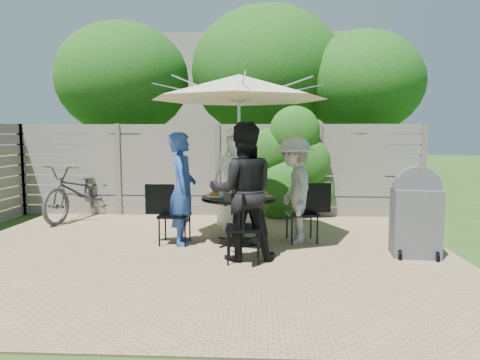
{
  "coord_description": "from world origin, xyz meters",
  "views": [
    {
      "loc": [
        0.87,
        -5.43,
        1.62
      ],
      "look_at": [
        0.54,
        1.03,
        0.94
      ],
      "focal_mm": 32.0,
      "sensor_mm": 36.0,
      "label": 1
    }
  ],
  "objects_px": {
    "coffee_cup": "(245,190)",
    "bicycle": "(80,191)",
    "plate_left": "(215,195)",
    "plate_right": "(263,195)",
    "chair_back": "(235,213)",
    "person_front": "(243,192)",
    "plate_back": "(238,192)",
    "glass_right": "(256,191)",
    "bbq_grill": "(416,216)",
    "person_back": "(236,180)",
    "syrup_jug": "(235,191)",
    "glass_left": "(222,193)",
    "person_left": "(183,189)",
    "person_right": "(294,190)",
    "chair_right": "(303,225)",
    "chair_left": "(174,227)",
    "patio_table": "(239,211)",
    "umbrella": "(239,87)",
    "chair_front": "(243,242)",
    "plate_front": "(240,198)",
    "glass_front": "(247,194)"
  },
  "relations": [
    {
      "from": "syrup_jug",
      "to": "umbrella",
      "type": "bearing_deg",
      "value": -33.33
    },
    {
      "from": "chair_left",
      "to": "glass_left",
      "type": "relative_size",
      "value": 6.47
    },
    {
      "from": "person_left",
      "to": "person_right",
      "type": "relative_size",
      "value": 1.04
    },
    {
      "from": "chair_front",
      "to": "plate_back",
      "type": "xyz_separation_m",
      "value": [
        -0.15,
        1.32,
        0.47
      ]
    },
    {
      "from": "plate_right",
      "to": "bicycle",
      "type": "xyz_separation_m",
      "value": [
        -3.54,
        1.72,
        -0.2
      ]
    },
    {
      "from": "chair_left",
      "to": "chair_front",
      "type": "height_order",
      "value": "chair_front"
    },
    {
      "from": "chair_right",
      "to": "glass_left",
      "type": "height_order",
      "value": "chair_right"
    },
    {
      "from": "person_back",
      "to": "plate_front",
      "type": "height_order",
      "value": "person_back"
    },
    {
      "from": "syrup_jug",
      "to": "glass_right",
      "type": "bearing_deg",
      "value": 16.22
    },
    {
      "from": "patio_table",
      "to": "chair_left",
      "type": "xyz_separation_m",
      "value": [
        -0.96,
        -0.11,
        -0.23
      ]
    },
    {
      "from": "patio_table",
      "to": "plate_front",
      "type": "xyz_separation_m",
      "value": [
        0.04,
        -0.36,
        0.24
      ]
    },
    {
      "from": "patio_table",
      "to": "person_front",
      "type": "xyz_separation_m",
      "value": [
        0.09,
        -0.82,
        0.39
      ]
    },
    {
      "from": "chair_front",
      "to": "plate_right",
      "type": "relative_size",
      "value": 3.51
    },
    {
      "from": "plate_back",
      "to": "glass_right",
      "type": "distance_m",
      "value": 0.37
    },
    {
      "from": "coffee_cup",
      "to": "patio_table",
      "type": "bearing_deg",
      "value": -107.96
    },
    {
      "from": "patio_table",
      "to": "umbrella",
      "type": "xyz_separation_m",
      "value": [
        0.0,
        -0.0,
        1.81
      ]
    },
    {
      "from": "chair_left",
      "to": "glass_front",
      "type": "distance_m",
      "value": 1.22
    },
    {
      "from": "umbrella",
      "to": "glass_left",
      "type": "relative_size",
      "value": 20.32
    },
    {
      "from": "coffee_cup",
      "to": "person_left",
      "type": "bearing_deg",
      "value": -160.21
    },
    {
      "from": "chair_back",
      "to": "person_left",
      "type": "distance_m",
      "value": 1.38
    },
    {
      "from": "person_back",
      "to": "glass_left",
      "type": "distance_m",
      "value": 0.97
    },
    {
      "from": "glass_right",
      "to": "syrup_jug",
      "type": "height_order",
      "value": "syrup_jug"
    },
    {
      "from": "person_back",
      "to": "plate_back",
      "type": "height_order",
      "value": "person_back"
    },
    {
      "from": "plate_back",
      "to": "chair_left",
      "type": "bearing_deg",
      "value": -153.17
    },
    {
      "from": "glass_right",
      "to": "person_back",
      "type": "bearing_deg",
      "value": 116.18
    },
    {
      "from": "person_front",
      "to": "glass_left",
      "type": "height_order",
      "value": "person_front"
    },
    {
      "from": "umbrella",
      "to": "person_right",
      "type": "xyz_separation_m",
      "value": [
        0.82,
        0.09,
        -1.51
      ]
    },
    {
      "from": "chair_back",
      "to": "person_front",
      "type": "xyz_separation_m",
      "value": [
        0.2,
        -1.78,
        0.6
      ]
    },
    {
      "from": "glass_left",
      "to": "coffee_cup",
      "type": "xyz_separation_m",
      "value": [
        0.32,
        0.36,
        -0.01
      ]
    },
    {
      "from": "plate_left",
      "to": "plate_right",
      "type": "relative_size",
      "value": 1.0
    },
    {
      "from": "coffee_cup",
      "to": "glass_front",
      "type": "bearing_deg",
      "value": -82.94
    },
    {
      "from": "chair_back",
      "to": "plate_front",
      "type": "xyz_separation_m",
      "value": [
        0.15,
        -1.32,
        0.45
      ]
    },
    {
      "from": "plate_left",
      "to": "plate_right",
      "type": "bearing_deg",
      "value": 6.48
    },
    {
      "from": "syrup_jug",
      "to": "bbq_grill",
      "type": "bearing_deg",
      "value": -14.09
    },
    {
      "from": "patio_table",
      "to": "chair_left",
      "type": "distance_m",
      "value": 0.99
    },
    {
      "from": "coffee_cup",
      "to": "bicycle",
      "type": "distance_m",
      "value": 3.61
    },
    {
      "from": "bicycle",
      "to": "plate_back",
      "type": "bearing_deg",
      "value": -12.48
    },
    {
      "from": "plate_right",
      "to": "plate_front",
      "type": "bearing_deg",
      "value": -128.52
    },
    {
      "from": "person_right",
      "to": "bbq_grill",
      "type": "distance_m",
      "value": 1.71
    },
    {
      "from": "plate_right",
      "to": "bbq_grill",
      "type": "xyz_separation_m",
      "value": [
        2.02,
        -0.61,
        -0.19
      ]
    },
    {
      "from": "umbrella",
      "to": "chair_left",
      "type": "height_order",
      "value": "umbrella"
    },
    {
      "from": "plate_back",
      "to": "glass_front",
      "type": "bearing_deg",
      "value": -73.91
    },
    {
      "from": "glass_right",
      "to": "bbq_grill",
      "type": "bearing_deg",
      "value": -18.27
    },
    {
      "from": "glass_left",
      "to": "coffee_cup",
      "type": "bearing_deg",
      "value": 48.58
    },
    {
      "from": "glass_right",
      "to": "bbq_grill",
      "type": "xyz_separation_m",
      "value": [
        2.13,
        -0.7,
        -0.23
      ]
    },
    {
      "from": "bbq_grill",
      "to": "glass_right",
      "type": "bearing_deg",
      "value": 168.77
    },
    {
      "from": "chair_back",
      "to": "glass_front",
      "type": "height_order",
      "value": "chair_back"
    },
    {
      "from": "chair_left",
      "to": "coffee_cup",
      "type": "bearing_deg",
      "value": 18.84
    },
    {
      "from": "person_right",
      "to": "plate_front",
      "type": "distance_m",
      "value": 0.91
    },
    {
      "from": "person_left",
      "to": "glass_right",
      "type": "distance_m",
      "value": 1.1
    }
  ]
}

